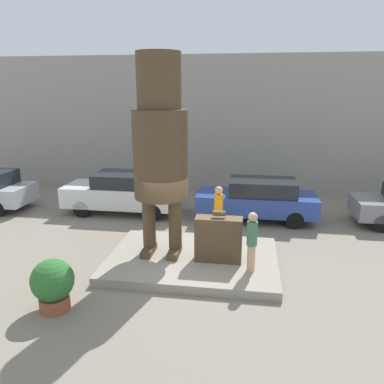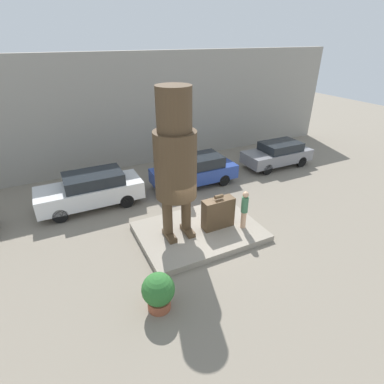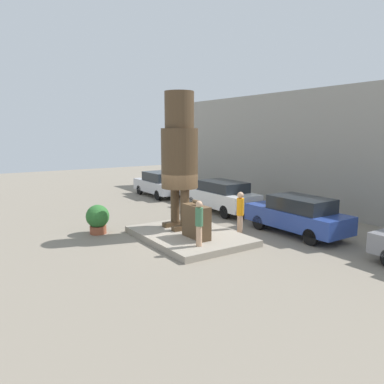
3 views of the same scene
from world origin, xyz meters
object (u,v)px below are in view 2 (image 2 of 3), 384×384
Objects in this scene: parked_car_white at (91,190)px; planter_pot at (158,291)px; statue_figure at (175,156)px; parked_car_grey at (278,154)px; giant_suitcase at (218,213)px; tourist at (244,208)px; parked_car_blue at (195,170)px; worker_hivis at (188,188)px.

planter_pot is (0.65, -6.91, -0.21)m from parked_car_white.
statue_figure is at bearing 57.14° from planter_pot.
parked_car_white is 3.82× the size of planter_pot.
giant_suitcase is at bearing 32.90° from parked_car_grey.
statue_figure is 3.44× the size of tourist.
planter_pot is at bearing 55.85° from parked_car_blue.
parked_car_grey is (5.87, 4.86, -0.34)m from tourist.
tourist is at bearing -16.94° from statue_figure.
worker_hivis is (-1.09, 2.79, -0.16)m from tourist.
parked_car_grey is 3.45× the size of planter_pot.
parked_car_white is at bearing 121.56° from statue_figure.
parked_car_grey is at bearing 39.64° from tourist.
statue_figure is at bearing 170.21° from giant_suitcase.
tourist is 0.91× the size of worker_hivis.
parked_car_blue is (2.77, 3.95, -2.64)m from statue_figure.
parked_car_blue is (5.26, -0.11, -0.03)m from parked_car_white.
planter_pot is (-4.37, -2.08, -0.47)m from tourist.
parked_car_blue is 2.35m from worker_hivis.
worker_hivis reaches higher than parked_car_blue.
giant_suitcase is 4.38m from parked_car_blue.
parked_car_white is (-5.02, 4.83, -0.26)m from tourist.
giant_suitcase reaches higher than parked_car_blue.
statue_figure is 5.50m from parked_car_blue.
giant_suitcase reaches higher than parked_car_grey.
worker_hivis is at bearing 152.64° from parked_car_white.
statue_figure is at bearing 163.06° from tourist.
parked_car_white is 1.04× the size of parked_car_blue.
worker_hivis is (-0.20, 2.30, 0.09)m from giant_suitcase.
parked_car_grey is at bearing 16.57° from worker_hivis.
tourist is 0.35× the size of parked_car_white.
worker_hivis is at bearing 94.91° from giant_suitcase.
parked_car_blue is at bearing 1.41° from parked_car_grey.
parked_car_grey is at bearing -178.59° from parked_car_blue.
parked_car_blue is (0.24, 4.72, -0.30)m from tourist.
worker_hivis reaches higher than parked_car_white.
tourist is at bearing 39.64° from parked_car_grey.
worker_hivis is (-1.33, -1.93, 0.14)m from parked_car_blue.
statue_figure reaches higher than parked_car_grey.
worker_hivis is at bearing 111.29° from tourist.
parked_car_grey is 2.37× the size of worker_hivis.
giant_suitcase reaches higher than planter_pot.
tourist reaches higher than parked_car_white.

